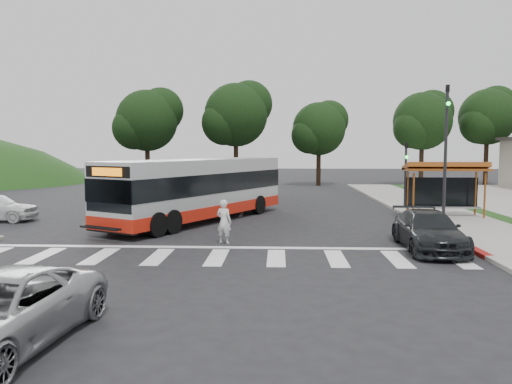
{
  "coord_description": "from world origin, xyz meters",
  "views": [
    {
      "loc": [
        2.07,
        -21.44,
        3.66
      ],
      "look_at": [
        1.0,
        2.08,
        1.6
      ],
      "focal_mm": 35.0,
      "sensor_mm": 36.0,
      "label": 1
    }
  ],
  "objects": [
    {
      "name": "curb_east",
      "position": [
        9.0,
        8.0,
        0.07
      ],
      "size": [
        0.3,
        40.0,
        0.15
      ],
      "primitive_type": "cube",
      "color": "#9E9991",
      "rests_on": "ground"
    },
    {
      "name": "tree_ne_a",
      "position": [
        16.08,
        28.06,
        6.39
      ],
      "size": [
        6.16,
        5.74,
        9.3
      ],
      "color": "black",
      "rests_on": "parking_lot"
    },
    {
      "name": "sidewalk_east",
      "position": [
        11.0,
        8.0,
        0.06
      ],
      "size": [
        4.0,
        40.0,
        0.12
      ],
      "primitive_type": "cube",
      "color": "gray",
      "rests_on": "ground"
    },
    {
      "name": "pedestrian",
      "position": [
        -0.03,
        -2.51,
        0.85
      ],
      "size": [
        0.73,
        0.61,
        1.71
      ],
      "primitive_type": "imported",
      "rotation": [
        0.0,
        0.0,
        2.75
      ],
      "color": "silver",
      "rests_on": "ground"
    },
    {
      "name": "tree_north_c",
      "position": [
        -9.92,
        24.06,
        6.29
      ],
      "size": [
        6.16,
        5.74,
        9.3
      ],
      "color": "black",
      "rests_on": "ground"
    },
    {
      "name": "traffic_signal_ne_short",
      "position": [
        9.6,
        8.49,
        2.48
      ],
      "size": [
        0.18,
        0.37,
        4.0
      ],
      "color": "black",
      "rests_on": "ground"
    },
    {
      "name": "transit_bus",
      "position": [
        -1.92,
        3.35,
        1.56
      ],
      "size": [
        7.9,
        11.92,
        3.12
      ],
      "primitive_type": null,
      "rotation": [
        0.0,
        0.0,
        -0.48
      ],
      "color": "#B8BBBD",
      "rests_on": "ground"
    },
    {
      "name": "traffic_signal_ne_tall",
      "position": [
        9.6,
        1.49,
        3.88
      ],
      "size": [
        0.18,
        0.37,
        6.5
      ],
      "color": "black",
      "rests_on": "ground"
    },
    {
      "name": "dark_sedan",
      "position": [
        7.5,
        -3.33,
        0.7
      ],
      "size": [
        2.05,
        4.84,
        1.39
      ],
      "primitive_type": "imported",
      "rotation": [
        0.0,
        0.0,
        -0.02
      ],
      "color": "black",
      "rests_on": "ground"
    },
    {
      "name": "crosswalk_ladder",
      "position": [
        0.0,
        -5.0,
        0.01
      ],
      "size": [
        18.0,
        2.6,
        0.01
      ],
      "primitive_type": "cube",
      "color": "silver",
      "rests_on": "ground"
    },
    {
      "name": "tree_north_a",
      "position": [
        -1.92,
        26.07,
        6.92
      ],
      "size": [
        6.6,
        6.15,
        10.17
      ],
      "color": "black",
      "rests_on": "ground"
    },
    {
      "name": "curb_east_red",
      "position": [
        9.0,
        -2.0,
        0.08
      ],
      "size": [
        0.32,
        6.0,
        0.15
      ],
      "primitive_type": "cube",
      "color": "maroon",
      "rests_on": "ground"
    },
    {
      "name": "tree_ne_b",
      "position": [
        23.08,
        30.06,
        6.92
      ],
      "size": [
        6.16,
        5.74,
        10.02
      ],
      "color": "black",
      "rests_on": "ground"
    },
    {
      "name": "tree_north_b",
      "position": [
        6.07,
        28.06,
        5.66
      ],
      "size": [
        5.72,
        5.33,
        8.43
      ],
      "color": "black",
      "rests_on": "ground"
    },
    {
      "name": "ground",
      "position": [
        0.0,
        0.0,
        0.0
      ],
      "size": [
        140.0,
        140.0,
        0.0
      ],
      "primitive_type": "plane",
      "color": "black",
      "rests_on": "ground"
    },
    {
      "name": "bus_shelter",
      "position": [
        10.8,
        5.1,
        2.35
      ],
      "size": [
        4.2,
        1.6,
        2.86
      ],
      "color": "brown",
      "rests_on": "sidewalk_east"
    }
  ]
}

